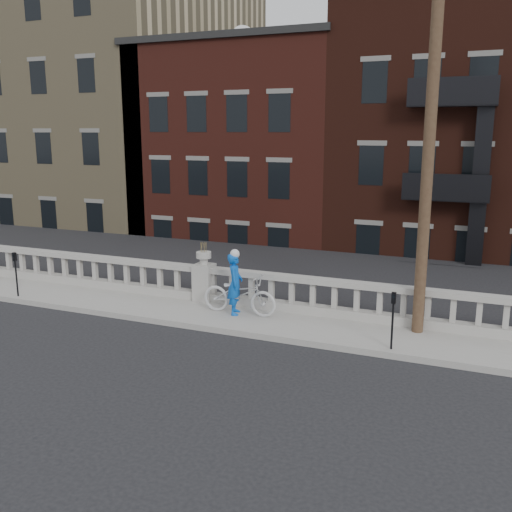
% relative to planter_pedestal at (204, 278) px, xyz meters
% --- Properties ---
extents(ground, '(120.00, 120.00, 0.00)m').
position_rel_planter_pedestal_xyz_m(ground, '(0.00, -3.95, -0.83)').
color(ground, black).
rests_on(ground, ground).
extents(sidewalk, '(32.00, 2.20, 0.15)m').
position_rel_planter_pedestal_xyz_m(sidewalk, '(0.00, -0.95, -0.76)').
color(sidewalk, '#9A958E').
rests_on(sidewalk, ground).
extents(balustrade, '(28.00, 0.34, 1.03)m').
position_rel_planter_pedestal_xyz_m(balustrade, '(0.00, 0.00, -0.19)').
color(balustrade, '#9A958E').
rests_on(balustrade, sidewalk).
extents(planter_pedestal, '(0.55, 0.55, 1.76)m').
position_rel_planter_pedestal_xyz_m(planter_pedestal, '(0.00, 0.00, 0.00)').
color(planter_pedestal, '#9A958E').
rests_on(planter_pedestal, sidewalk).
extents(lower_level, '(80.00, 44.00, 20.80)m').
position_rel_planter_pedestal_xyz_m(lower_level, '(0.56, 19.09, 1.80)').
color(lower_level, '#605E59').
rests_on(lower_level, ground).
extents(utility_pole, '(1.60, 0.28, 10.00)m').
position_rel_planter_pedestal_xyz_m(utility_pole, '(6.20, -0.35, 4.41)').
color(utility_pole, '#422D1E').
rests_on(utility_pole, sidewalk).
extents(parking_meter_c, '(0.10, 0.09, 1.36)m').
position_rel_planter_pedestal_xyz_m(parking_meter_c, '(-5.47, -1.80, 0.17)').
color(parking_meter_c, black).
rests_on(parking_meter_c, sidewalk).
extents(parking_meter_d, '(0.10, 0.09, 1.36)m').
position_rel_planter_pedestal_xyz_m(parking_meter_d, '(5.79, -1.80, 0.17)').
color(parking_meter_d, black).
rests_on(parking_meter_d, sidewalk).
extents(bicycle, '(2.14, 0.76, 1.12)m').
position_rel_planter_pedestal_xyz_m(bicycle, '(1.49, -0.77, -0.12)').
color(bicycle, beige).
rests_on(bicycle, sidewalk).
extents(cyclist, '(0.58, 0.72, 1.71)m').
position_rel_planter_pedestal_xyz_m(cyclist, '(1.38, -0.81, 0.17)').
color(cyclist, blue).
rests_on(cyclist, sidewalk).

